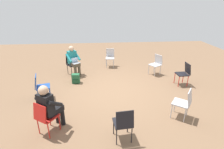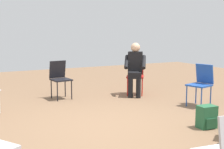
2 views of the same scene
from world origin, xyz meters
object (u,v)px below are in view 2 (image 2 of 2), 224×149
object	(u,v)px
chair_southeast	(135,74)
chair_south	(201,82)
backpack_near_laptop_user	(207,118)
chair_east	(60,77)
person_in_black	(135,66)

from	to	relation	value
chair_southeast	chair_south	distance (m)	1.72
chair_south	backpack_near_laptop_user	size ratio (longest dim) A/B	2.36
backpack_near_laptop_user	chair_east	bearing A→B (deg)	23.68
chair_southeast	chair_south	world-z (taller)	same
chair_south	chair_east	world-z (taller)	same
chair_southeast	person_in_black	world-z (taller)	person_in_black
chair_south	person_in_black	bearing A→B (deg)	9.01
person_in_black	backpack_near_laptop_user	world-z (taller)	person_in_black
chair_south	chair_southeast	bearing A→B (deg)	4.30
chair_southeast	chair_east	size ratio (longest dim) A/B	1.00
backpack_near_laptop_user	chair_southeast	bearing A→B (deg)	-7.86
chair_southeast	person_in_black	size ratio (longest dim) A/B	0.69
chair_southeast	chair_east	world-z (taller)	same
chair_south	backpack_near_laptop_user	xyz separation A→B (m)	(-1.15, 0.94, -0.34)
chair_east	backpack_near_laptop_user	size ratio (longest dim) A/B	2.36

